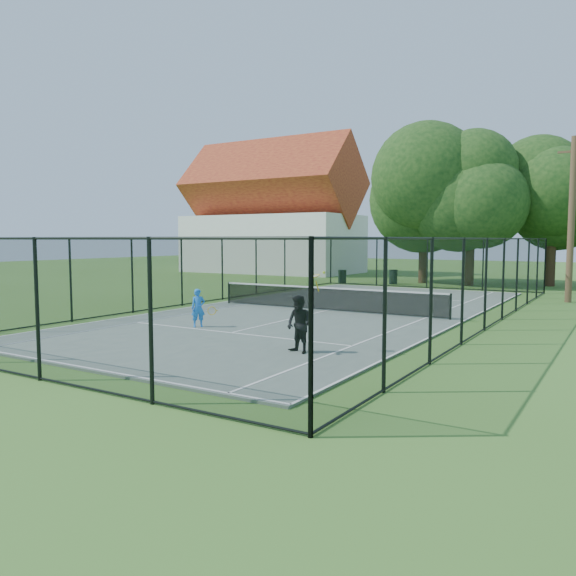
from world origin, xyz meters
The scene contains 13 objects.
ground centered at (0.00, 0.00, 0.00)m, with size 120.00×120.00×0.00m, color #3D6623.
tennis_court centered at (0.00, 0.00, 0.03)m, with size 11.00×24.00×0.06m, color #57665D.
tennis_net centered at (0.00, 0.00, 0.58)m, with size 10.08×0.08×0.95m.
fence centered at (0.00, 0.00, 1.50)m, with size 13.10×26.10×3.00m.
tree_near_left centered at (-1.51, 16.82, 5.85)m, with size 7.29×7.29×9.50m.
tree_near_mid centered at (1.71, 16.25, 5.36)m, with size 6.65×6.65×8.69m.
tree_near_right centered at (6.16, 18.50, 5.57)m, with size 6.35×6.35×8.77m.
building centered at (-17.00, 22.00, 4.93)m, with size 15.30×8.15×11.87m.
trash_bin_left centered at (-5.96, 13.62, 0.46)m, with size 0.58×0.58×0.90m.
trash_bin_right centered at (-2.84, 14.84, 0.48)m, with size 0.58×0.58×0.95m.
utility_pole centered at (8.02, 9.00, 3.89)m, with size 1.40×0.30×7.65m.
player_blue centered at (-1.64, -6.02, 0.69)m, with size 0.85×0.55×1.26m.
player_black centered at (3.34, -7.95, 0.80)m, with size 0.99×0.86×2.09m.
Camera 1 is at (10.47, -20.12, 2.96)m, focal length 35.00 mm.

